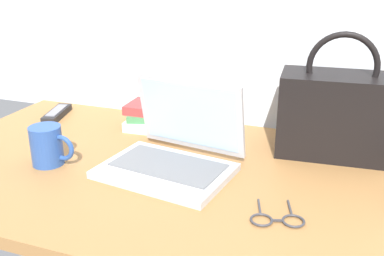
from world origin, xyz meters
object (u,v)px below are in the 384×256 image
(handbag, at_px, (337,113))
(book_stack, at_px, (156,116))
(eyeglasses, at_px, (277,219))
(coffee_mug, at_px, (48,145))
(laptop, at_px, (174,151))
(remote_control_near, at_px, (57,113))

(handbag, distance_m, book_stack, 0.54)
(eyeglasses, xyz_separation_m, handbag, (0.08, 0.39, 0.11))
(coffee_mug, bearing_deg, laptop, 16.63)
(laptop, bearing_deg, book_stack, 123.52)
(handbag, bearing_deg, laptop, -148.14)
(coffee_mug, relative_size, remote_control_near, 0.73)
(coffee_mug, relative_size, eyeglasses, 0.97)
(laptop, height_order, remote_control_near, laptop)
(coffee_mug, relative_size, handbag, 0.37)
(eyeglasses, relative_size, book_stack, 0.67)
(laptop, xyz_separation_m, eyeglasses, (0.29, -0.16, -0.04))
(book_stack, bearing_deg, remote_control_near, -176.48)
(coffee_mug, distance_m, book_stack, 0.37)
(laptop, bearing_deg, eyeglasses, -28.59)
(laptop, height_order, coffee_mug, laptop)
(coffee_mug, distance_m, handbag, 0.76)
(laptop, relative_size, remote_control_near, 2.04)
(remote_control_near, relative_size, eyeglasses, 1.32)
(laptop, xyz_separation_m, book_stack, (-0.16, 0.24, -0.01))
(laptop, height_order, book_stack, laptop)
(laptop, bearing_deg, handbag, 31.86)
(handbag, xyz_separation_m, book_stack, (-0.53, 0.01, -0.08))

